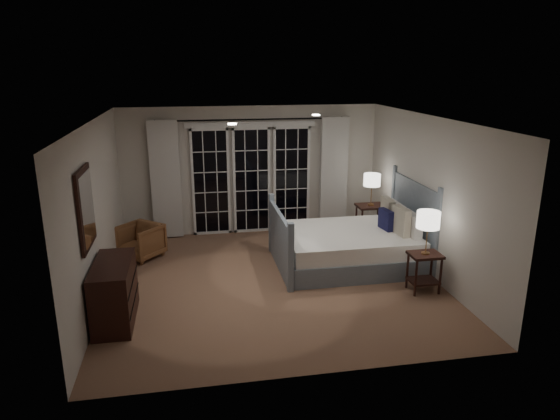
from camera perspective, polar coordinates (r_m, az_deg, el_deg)
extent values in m
plane|color=#845D47|center=(7.86, -0.84, -8.11)|extent=(5.00, 5.00, 0.00)
plane|color=silver|center=(7.20, -0.93, 10.33)|extent=(5.00, 5.00, 0.00)
cube|color=beige|center=(7.46, -20.19, -0.27)|extent=(0.02, 5.00, 2.50)
cube|color=beige|center=(8.21, 16.60, 1.51)|extent=(0.02, 5.00, 2.50)
cube|color=beige|center=(9.84, -3.30, 4.54)|extent=(5.00, 0.02, 2.50)
cube|color=beige|center=(5.12, 3.78, -6.71)|extent=(5.00, 0.02, 2.50)
cube|color=black|center=(9.79, -7.91, 3.16)|extent=(0.66, 0.02, 2.02)
cube|color=black|center=(9.85, -3.26, 3.37)|extent=(0.66, 0.02, 2.02)
cube|color=black|center=(9.98, 1.31, 3.56)|extent=(0.66, 0.02, 2.02)
cube|color=white|center=(9.65, -3.35, 9.73)|extent=(2.50, 0.04, 0.10)
cylinder|color=black|center=(9.59, -3.32, 10.29)|extent=(3.50, 0.03, 0.03)
cube|color=silver|center=(9.68, -12.95, 3.36)|extent=(0.55, 0.10, 2.25)
cube|color=silver|center=(10.08, 6.17, 4.18)|extent=(0.55, 0.10, 2.25)
cylinder|color=white|center=(7.95, 4.14, 10.78)|extent=(0.12, 0.12, 0.01)
cylinder|color=white|center=(6.73, -5.48, 9.76)|extent=(0.12, 0.12, 0.01)
cube|color=gray|center=(8.50, 7.69, -5.16)|extent=(2.18, 1.70, 0.32)
cube|color=white|center=(8.40, 7.76, -3.30)|extent=(2.12, 1.64, 0.27)
cube|color=gray|center=(8.74, 15.01, -1.28)|extent=(0.06, 1.70, 1.38)
cube|color=gray|center=(8.12, 0.01, -3.64)|extent=(0.06, 1.70, 0.96)
cube|color=white|center=(8.36, 14.73, -1.53)|extent=(0.14, 0.60, 0.36)
cube|color=white|center=(8.92, 13.03, -0.30)|extent=(0.14, 0.60, 0.36)
cube|color=beige|center=(8.32, 13.64, -1.22)|extent=(0.16, 0.46, 0.45)
cube|color=beige|center=(8.81, 12.19, -0.15)|extent=(0.16, 0.46, 0.45)
cube|color=#15153B|center=(8.53, 12.00, -1.08)|extent=(0.15, 0.35, 0.34)
cube|color=black|center=(7.62, 16.27, -4.95)|extent=(0.45, 0.36, 0.04)
cube|color=black|center=(7.77, 16.03, -7.77)|extent=(0.42, 0.33, 0.03)
cylinder|color=black|center=(7.52, 15.27, -7.54)|extent=(0.04, 0.04, 0.56)
cylinder|color=black|center=(7.69, 17.86, -7.23)|extent=(0.04, 0.04, 0.56)
cylinder|color=black|center=(7.76, 14.36, -6.71)|extent=(0.04, 0.04, 0.56)
cylinder|color=black|center=(7.93, 16.88, -6.43)|extent=(0.04, 0.04, 0.56)
cube|color=black|center=(9.64, 10.32, 0.44)|extent=(0.52, 0.42, 0.04)
cube|color=black|center=(9.78, 10.18, -2.21)|extent=(0.48, 0.38, 0.03)
cylinder|color=black|center=(9.52, 9.33, -1.83)|extent=(0.04, 0.04, 0.65)
cylinder|color=black|center=(9.67, 11.78, -1.67)|extent=(0.04, 0.04, 0.65)
cylinder|color=black|center=(9.82, 8.68, -1.23)|extent=(0.04, 0.04, 0.65)
cylinder|color=black|center=(9.96, 11.07, -1.09)|extent=(0.04, 0.04, 0.65)
cylinder|color=#A97943|center=(7.61, 16.29, -4.74)|extent=(0.12, 0.12, 0.02)
cylinder|color=#A97943|center=(7.54, 16.40, -3.33)|extent=(0.02, 0.02, 0.38)
cylinder|color=white|center=(7.44, 16.59, -1.08)|extent=(0.33, 0.33, 0.24)
cylinder|color=#A97943|center=(9.64, 10.33, 0.62)|extent=(0.12, 0.12, 0.02)
cylinder|color=#A97943|center=(9.59, 10.39, 1.70)|extent=(0.02, 0.02, 0.36)
cylinder|color=white|center=(9.52, 10.48, 3.41)|extent=(0.31, 0.31, 0.23)
imported|color=brown|center=(9.00, -15.70, -3.45)|extent=(0.92, 0.92, 0.60)
cube|color=black|center=(6.91, -18.40, -8.91)|extent=(0.47, 1.14, 0.80)
cube|color=black|center=(6.94, -16.30, -9.88)|extent=(0.01, 1.12, 0.01)
cube|color=black|center=(6.83, -16.47, -7.88)|extent=(0.01, 1.12, 0.01)
cube|color=black|center=(6.57, -21.35, 0.17)|extent=(0.04, 0.85, 1.00)
cube|color=white|center=(6.56, -21.14, 0.18)|extent=(0.01, 0.73, 0.88)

